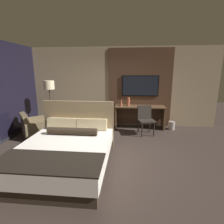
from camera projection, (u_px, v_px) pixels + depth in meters
name	position (u px, v px, depth m)	size (l,w,h in m)	color
ground_plane	(105.00, 156.00, 4.13)	(16.00, 16.00, 0.00)	#332823
wall_back_tv_panel	(118.00, 87.00, 6.31)	(7.20, 0.09, 2.80)	tan
bed	(66.00, 152.00, 3.69)	(1.83, 2.25, 1.22)	#33281E
desk	(140.00, 113.00, 6.15)	(1.71, 0.54, 0.79)	brown
tv	(140.00, 86.00, 6.15)	(1.29, 0.04, 0.72)	black
desk_chair	(145.00, 117.00, 5.51)	(0.58, 0.58, 0.91)	#28231E
armchair_by_window	(37.00, 128.00, 5.41)	(1.19, 1.19, 0.76)	brown
floor_lamp	(49.00, 89.00, 5.69)	(0.34, 0.34, 1.67)	#282623
vase_tall	(128.00, 102.00, 6.11)	(0.10, 0.10, 0.29)	#B2563D
vase_short	(121.00, 102.00, 6.12)	(0.08, 0.08, 0.24)	#B2563D
waste_bin	(172.00, 125.00, 6.02)	(0.22, 0.22, 0.28)	gray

